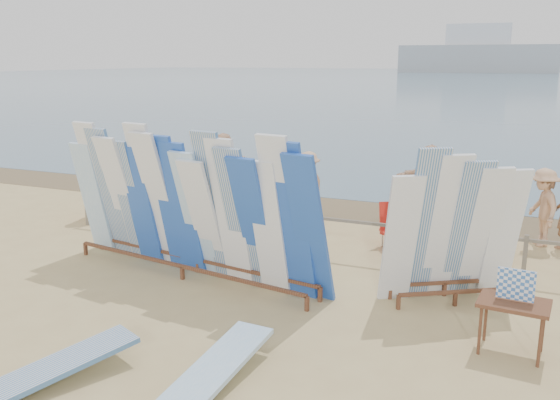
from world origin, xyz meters
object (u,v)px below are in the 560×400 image
at_px(beachgoer_1, 133,183).
at_px(beachgoer_extra_1, 119,171).
at_px(beachgoer_6, 484,210).
at_px(beach_chair_left, 396,236).
at_px(vendor_table, 512,326).
at_px(beach_chair_right, 396,235).
at_px(beachgoer_4, 296,191).
at_px(flat_board_e, 33,391).
at_px(stroller, 474,238).
at_px(beachgoer_8, 493,216).
at_px(beachgoer_11, 224,163).
at_px(beachgoer_9, 543,207).
at_px(flat_board_a, 203,395).
at_px(beachgoer_0, 98,182).
at_px(beachgoer_5, 429,181).
at_px(main_surfboard_rack, 189,210).
at_px(beachgoer_3, 308,185).
at_px(side_surfboard_rack, 453,233).

bearing_deg(beachgoer_1, beachgoer_extra_1, 159.07).
bearing_deg(beachgoer_6, beach_chair_left, 113.86).
bearing_deg(vendor_table, beach_chair_right, 126.26).
bearing_deg(beachgoer_4, flat_board_e, -29.05).
bearing_deg(flat_board_e, beachgoer_6, 83.99).
relative_size(beach_chair_left, stroller, 0.78).
xyz_separation_m(beach_chair_right, beachgoer_8, (1.93, 0.17, 0.58)).
relative_size(flat_board_e, beachgoer_11, 1.46).
distance_m(beachgoer_9, beachgoer_8, 1.58).
bearing_deg(beachgoer_9, flat_board_a, -46.25).
relative_size(flat_board_a, beachgoer_0, 1.43).
bearing_deg(beachgoer_5, beachgoer_9, -16.68).
xyz_separation_m(main_surfboard_rack, beachgoer_3, (0.55, 4.90, -0.43)).
relative_size(beach_chair_left, beachgoer_0, 0.42).
bearing_deg(vendor_table, beachgoer_4, 141.25).
relative_size(beachgoer_6, beachgoer_1, 1.09).
relative_size(side_surfboard_rack, flat_board_a, 0.99).
xyz_separation_m(beach_chair_left, beachgoer_5, (0.21, 2.84, 0.71)).
bearing_deg(beachgoer_5, beachgoer_6, -46.33).
xyz_separation_m(side_surfboard_rack, beachgoer_11, (-7.42, 5.93, -0.27)).
xyz_separation_m(beachgoer_6, beachgoer_9, (1.14, 1.07, -0.07)).
height_order(stroller, beachgoer_5, beachgoer_5).
relative_size(beachgoer_5, beachgoer_extra_1, 1.13).
relative_size(flat_board_a, beach_chair_left, 3.42).
height_order(main_surfboard_rack, beachgoer_6, main_surfboard_rack).
relative_size(stroller, beachgoer_9, 0.59).
bearing_deg(beachgoer_8, stroller, -59.90).
bearing_deg(beachgoer_3, beachgoer_6, 88.54).
height_order(main_surfboard_rack, beach_chair_right, main_surfboard_rack).
distance_m(beachgoer_1, beachgoer_3, 4.52).
height_order(beachgoer_6, beachgoer_4, beachgoer_6).
bearing_deg(stroller, side_surfboard_rack, -97.20).
bearing_deg(beachgoer_8, beach_chair_left, -78.40).
bearing_deg(beachgoer_3, beachgoer_extra_1, -72.16).
distance_m(stroller, beachgoer_8, 0.58).
height_order(side_surfboard_rack, beachgoer_extra_1, side_surfboard_rack).
height_order(main_surfboard_rack, vendor_table, main_surfboard_rack).
bearing_deg(stroller, beachgoer_11, 152.40).
height_order(main_surfboard_rack, beachgoer_1, main_surfboard_rack).
xyz_separation_m(beach_chair_right, beachgoer_9, (2.87, 1.44, 0.57)).
bearing_deg(beachgoer_0, vendor_table, -161.39).
bearing_deg(beachgoer_11, main_surfboard_rack, 101.70).
distance_m(side_surfboard_rack, beachgoer_1, 8.76).
bearing_deg(main_surfboard_rack, beachgoer_4, 91.31).
relative_size(flat_board_e, beachgoer_8, 1.56).
height_order(vendor_table, beach_chair_left, vendor_table).
relative_size(main_surfboard_rack, beachgoer_6, 3.10).
distance_m(beachgoer_extra_1, beachgoer_3, 5.74).
height_order(beachgoer_5, beachgoer_extra_1, beachgoer_5).
xyz_separation_m(beach_chair_left, beachgoer_11, (-5.97, 3.28, 0.69)).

